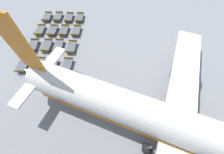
# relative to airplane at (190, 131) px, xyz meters

# --- Properties ---
(ground_plane) EXTENTS (500.00, 500.00, 0.00)m
(ground_plane) POSITION_rel_airplane_xyz_m (-17.33, 1.78, -3.29)
(ground_plane) COLOR gray
(airplane) EXTENTS (35.08, 44.91, 12.82)m
(airplane) POSITION_rel_airplane_xyz_m (0.00, 0.00, 0.00)
(airplane) COLOR white
(airplane) RESTS_ON ground_plane
(baggage_dolly_row_near_col_a) EXTENTS (3.76, 2.27, 0.92)m
(baggage_dolly_row_near_col_a) POSITION_rel_airplane_xyz_m (-17.71, -28.82, -2.81)
(baggage_dolly_row_near_col_a) COLOR #515459
(baggage_dolly_row_near_col_a) RESTS_ON ground_plane
(baggage_dolly_row_near_col_b) EXTENTS (3.76, 2.32, 0.92)m
(baggage_dolly_row_near_col_b) POSITION_rel_airplane_xyz_m (-13.27, -27.84, -2.81)
(baggage_dolly_row_near_col_b) COLOR #515459
(baggage_dolly_row_near_col_b) RESTS_ON ground_plane
(baggage_dolly_row_near_col_c) EXTENTS (3.75, 2.41, 0.92)m
(baggage_dolly_row_near_col_c) POSITION_rel_airplane_xyz_m (-9.01, -26.65, -2.81)
(baggage_dolly_row_near_col_c) COLOR #515459
(baggage_dolly_row_near_col_c) RESTS_ON ground_plane
(baggage_dolly_row_near_col_d) EXTENTS (3.75, 2.38, 0.92)m
(baggage_dolly_row_near_col_d) POSITION_rel_airplane_xyz_m (-4.45, -25.63, -2.81)
(baggage_dolly_row_near_col_d) COLOR #515459
(baggage_dolly_row_near_col_d) RESTS_ON ground_plane
(baggage_dolly_row_mid_a_col_a) EXTENTS (3.76, 2.20, 0.92)m
(baggage_dolly_row_mid_a_col_a) POSITION_rel_airplane_xyz_m (-18.42, -26.50, -2.81)
(baggage_dolly_row_mid_a_col_a) COLOR #515459
(baggage_dolly_row_mid_a_col_a) RESTS_ON ground_plane
(baggage_dolly_row_mid_a_col_b) EXTENTS (3.76, 2.16, 0.92)m
(baggage_dolly_row_mid_a_col_b) POSITION_rel_airplane_xyz_m (-13.88, -25.28, -2.81)
(baggage_dolly_row_mid_a_col_b) COLOR #515459
(baggage_dolly_row_mid_a_col_b) RESTS_ON ground_plane
(baggage_dolly_row_mid_a_col_c) EXTENTS (3.76, 2.19, 0.92)m
(baggage_dolly_row_mid_a_col_c) POSITION_rel_airplane_xyz_m (-9.65, -24.17, -2.81)
(baggage_dolly_row_mid_a_col_c) COLOR #515459
(baggage_dolly_row_mid_a_col_c) RESTS_ON ground_plane
(baggage_dolly_row_mid_a_col_d) EXTENTS (3.76, 2.14, 0.92)m
(baggage_dolly_row_mid_a_col_d) POSITION_rel_airplane_xyz_m (-5.20, -23.13, -2.81)
(baggage_dolly_row_mid_a_col_d) COLOR #515459
(baggage_dolly_row_mid_a_col_d) RESTS_ON ground_plane
(baggage_dolly_row_mid_b_col_a) EXTENTS (3.76, 2.25, 0.92)m
(baggage_dolly_row_mid_b_col_a) POSITION_rel_airplane_xyz_m (-18.85, -23.99, -2.81)
(baggage_dolly_row_mid_b_col_a) COLOR #515459
(baggage_dolly_row_mid_b_col_a) RESTS_ON ground_plane
(baggage_dolly_row_mid_b_col_b) EXTENTS (3.76, 2.19, 0.92)m
(baggage_dolly_row_mid_b_col_b) POSITION_rel_airplane_xyz_m (-14.49, -23.05, -2.81)
(baggage_dolly_row_mid_b_col_b) COLOR #515459
(baggage_dolly_row_mid_b_col_b) RESTS_ON ground_plane
(baggage_dolly_row_mid_b_col_c) EXTENTS (3.76, 2.28, 0.92)m
(baggage_dolly_row_mid_b_col_c) POSITION_rel_airplane_xyz_m (-10.25, -22.04, -2.81)
(baggage_dolly_row_mid_b_col_c) COLOR #515459
(baggage_dolly_row_mid_b_col_c) RESTS_ON ground_plane
(baggage_dolly_row_mid_b_col_d) EXTENTS (3.76, 2.18, 0.92)m
(baggage_dolly_row_mid_b_col_d) POSITION_rel_airplane_xyz_m (-5.58, -20.82, -2.81)
(baggage_dolly_row_mid_b_col_d) COLOR #515459
(baggage_dolly_row_mid_b_col_d) RESTS_ON ground_plane
(baggage_dolly_row_far_col_a) EXTENTS (3.76, 2.31, 0.92)m
(baggage_dolly_row_far_col_a) POSITION_rel_airplane_xyz_m (-19.49, -21.70, -2.81)
(baggage_dolly_row_far_col_a) COLOR #515459
(baggage_dolly_row_far_col_a) RESTS_ON ground_plane
(baggage_dolly_row_far_col_b) EXTENTS (3.76, 2.15, 0.92)m
(baggage_dolly_row_far_col_b) POSITION_rel_airplane_xyz_m (-15.09, -20.58, -2.81)
(baggage_dolly_row_far_col_b) COLOR #515459
(baggage_dolly_row_far_col_b) RESTS_ON ground_plane
(baggage_dolly_row_far_col_c) EXTENTS (3.76, 2.19, 0.92)m
(baggage_dolly_row_far_col_c) POSITION_rel_airplane_xyz_m (-10.58, -19.53, -2.81)
(baggage_dolly_row_far_col_c) COLOR #515459
(baggage_dolly_row_far_col_c) RESTS_ON ground_plane
(baggage_dolly_row_far_col_d) EXTENTS (3.76, 2.13, 0.92)m
(baggage_dolly_row_far_col_d) POSITION_rel_airplane_xyz_m (-6.37, -18.42, -2.81)
(baggage_dolly_row_far_col_d) COLOR #515459
(baggage_dolly_row_far_col_d) RESTS_ON ground_plane
(stand_guidance_stripe) EXTENTS (2.48, 21.96, 0.01)m
(stand_guidance_stripe) POSITION_rel_airplane_xyz_m (-0.53, -9.55, -3.29)
(stand_guidance_stripe) COLOR yellow
(stand_guidance_stripe) RESTS_ON ground_plane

